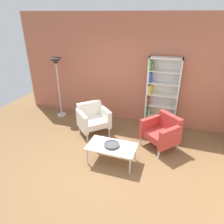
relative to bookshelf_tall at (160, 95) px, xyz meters
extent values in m
plane|color=brown|center=(-0.93, -2.25, -0.93)|extent=(8.32, 8.32, 0.00)
cube|color=#B2664C|center=(-0.93, 0.21, 0.52)|extent=(6.40, 0.12, 2.90)
cube|color=silver|center=(-0.33, -0.02, 0.02)|extent=(0.03, 0.30, 1.90)
cube|color=silver|center=(0.44, -0.02, 0.02)|extent=(0.03, 0.30, 1.90)
cube|color=silver|center=(0.06, -0.02, 0.96)|extent=(0.80, 0.30, 0.03)
cube|color=silver|center=(0.06, -0.02, -0.91)|extent=(0.80, 0.30, 0.03)
cube|color=silver|center=(0.06, 0.12, 0.02)|extent=(0.80, 0.02, 1.90)
cube|color=silver|center=(0.06, -0.02, -0.59)|extent=(0.76, 0.28, 0.02)
cube|color=silver|center=(0.06, -0.02, -0.29)|extent=(0.76, 0.28, 0.02)
cube|color=silver|center=(0.06, -0.02, 0.02)|extent=(0.76, 0.28, 0.02)
cube|color=silver|center=(0.06, -0.02, 0.33)|extent=(0.76, 0.28, 0.02)
cube|color=silver|center=(0.06, -0.02, 0.63)|extent=(0.76, 0.28, 0.02)
cube|color=red|center=(-0.30, -0.07, -0.78)|extent=(0.03, 0.19, 0.22)
cube|color=blue|center=(-0.25, -0.05, -0.75)|extent=(0.03, 0.23, 0.27)
cube|color=red|center=(-0.22, -0.05, -0.75)|extent=(0.03, 0.23, 0.27)
cube|color=green|center=(-0.30, -0.06, -0.45)|extent=(0.03, 0.20, 0.27)
cube|color=blue|center=(-0.26, -0.07, -0.47)|extent=(0.03, 0.18, 0.22)
cube|color=yellow|center=(-0.23, -0.07, -0.46)|extent=(0.02, 0.19, 0.25)
cube|color=green|center=(-0.30, -0.07, -0.18)|extent=(0.02, 0.20, 0.18)
cube|color=red|center=(-0.27, -0.07, -0.18)|extent=(0.03, 0.18, 0.19)
cube|color=white|center=(-0.30, -0.06, 0.14)|extent=(0.03, 0.20, 0.22)
cube|color=yellow|center=(-0.25, -0.04, 0.15)|extent=(0.04, 0.25, 0.23)
cube|color=white|center=(-0.30, -0.08, 0.47)|extent=(0.02, 0.17, 0.25)
cube|color=blue|center=(-0.26, -0.05, 0.46)|extent=(0.03, 0.24, 0.25)
cube|color=green|center=(-0.29, -0.08, 0.76)|extent=(0.04, 0.17, 0.24)
cube|color=olive|center=(-0.24, -0.05, 0.74)|extent=(0.03, 0.22, 0.19)
cube|color=silver|center=(-0.69, -1.85, -0.54)|extent=(1.00, 0.56, 0.02)
cylinder|color=silver|center=(-1.14, -2.08, -0.74)|extent=(0.03, 0.03, 0.38)
cylinder|color=silver|center=(-0.24, -2.08, -0.74)|extent=(0.03, 0.03, 0.38)
cylinder|color=silver|center=(-1.14, -1.62, -0.74)|extent=(0.03, 0.03, 0.38)
cylinder|color=silver|center=(-0.24, -1.62, -0.74)|extent=(0.03, 0.03, 0.38)
cylinder|color=#4C4C51|center=(-0.69, -1.85, -0.52)|extent=(0.13, 0.13, 0.02)
cylinder|color=#4C4C51|center=(-0.69, -1.85, -0.50)|extent=(0.32, 0.32, 0.02)
torus|color=#4C4C51|center=(-0.69, -1.85, -0.49)|extent=(0.32, 0.32, 0.02)
cube|color=#B73833|center=(0.19, -0.99, -0.61)|extent=(0.86, 0.85, 0.16)
cube|color=#B73833|center=(0.35, -0.78, -0.34)|extent=(0.57, 0.49, 0.38)
cube|color=#B73833|center=(-0.07, -0.81, -0.50)|extent=(0.47, 0.55, 0.46)
cube|color=#B73833|center=(0.41, -1.20, -0.50)|extent=(0.47, 0.55, 0.46)
cylinder|color=silver|center=(-0.24, -1.05, -0.81)|extent=(0.04, 0.04, 0.24)
cylinder|color=silver|center=(0.23, -1.42, -0.81)|extent=(0.04, 0.04, 0.24)
cylinder|color=silver|center=(0.12, -0.59, -0.81)|extent=(0.04, 0.04, 0.24)
cylinder|color=silver|center=(0.59, -0.97, -0.81)|extent=(0.04, 0.04, 0.24)
cube|color=white|center=(-1.51, -0.90, -0.61)|extent=(0.86, 0.86, 0.16)
cube|color=white|center=(-1.70, -0.72, -0.34)|extent=(0.53, 0.54, 0.38)
cube|color=white|center=(-1.71, -1.14, -0.50)|extent=(0.51, 0.50, 0.46)
cube|color=white|center=(-1.28, -0.70, -0.50)|extent=(0.51, 0.50, 0.46)
cylinder|color=silver|center=(-1.50, -1.34, -0.81)|extent=(0.04, 0.04, 0.24)
cylinder|color=silver|center=(-1.08, -0.91, -0.81)|extent=(0.04, 0.04, 0.24)
cylinder|color=silver|center=(-1.91, -0.93, -0.81)|extent=(0.04, 0.04, 0.24)
cylinder|color=silver|center=(-1.49, -0.50, -0.81)|extent=(0.04, 0.04, 0.24)
cylinder|color=silver|center=(-2.87, -0.24, -0.92)|extent=(0.28, 0.28, 0.02)
cylinder|color=silver|center=(-2.87, -0.24, -0.08)|extent=(0.03, 0.03, 1.65)
cone|color=#2D2D2D|center=(-2.87, -0.24, 0.72)|extent=(0.32, 0.32, 0.18)
camera|label=1|loc=(0.44, -5.17, 1.93)|focal=33.21mm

